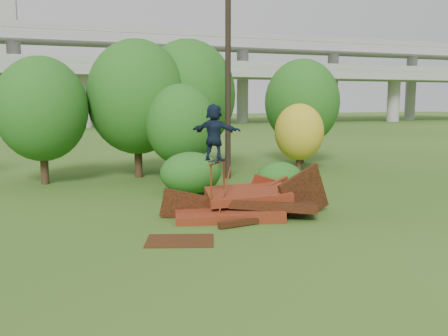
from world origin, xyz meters
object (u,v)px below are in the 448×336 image
object	(u,v)px
scrap_pile	(247,204)
skater	(214,132)
flat_plate	(180,241)
utility_pole	(228,74)

from	to	relation	value
scrap_pile	skater	size ratio (longest dim) A/B	3.23
flat_plate	utility_pole	bearing A→B (deg)	61.93
scrap_pile	utility_pole	distance (m)	9.49
skater	utility_pole	bearing A→B (deg)	-69.84
scrap_pile	flat_plate	bearing A→B (deg)	-144.14
flat_plate	utility_pole	size ratio (longest dim) A/B	0.18
skater	flat_plate	size ratio (longest dim) A/B	0.98
scrap_pile	utility_pole	bearing A→B (deg)	73.28
scrap_pile	skater	bearing A→B (deg)	-178.82
scrap_pile	skater	world-z (taller)	skater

